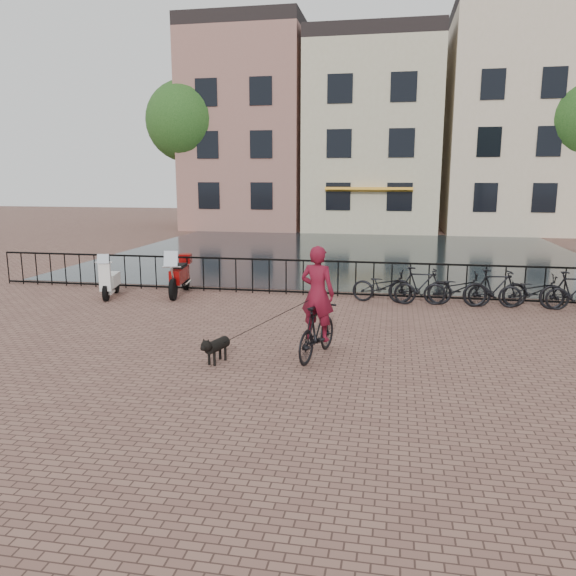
% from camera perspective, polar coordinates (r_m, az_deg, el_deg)
% --- Properties ---
extents(ground, '(100.00, 100.00, 0.00)m').
position_cam_1_polar(ground, '(8.58, -3.80, -11.80)').
color(ground, brown).
rests_on(ground, ground).
extents(canal_water, '(20.00, 20.00, 0.00)m').
position_cam_1_polar(canal_water, '(25.24, 6.04, 3.58)').
color(canal_water, black).
rests_on(canal_water, ground).
extents(railing, '(20.00, 0.05, 1.02)m').
position_cam_1_polar(railing, '(16.02, 3.32, 1.00)').
color(railing, black).
rests_on(railing, ground).
extents(canal_house_left, '(7.50, 9.00, 12.80)m').
position_cam_1_polar(canal_house_left, '(38.93, -3.62, 15.75)').
color(canal_house_left, '#976357').
rests_on(canal_house_left, ground).
extents(canal_house_mid, '(8.00, 9.50, 11.80)m').
position_cam_1_polar(canal_house_mid, '(37.74, 8.67, 15.03)').
color(canal_house_mid, '#BCAF8E').
rests_on(canal_house_mid, ground).
extents(canal_house_right, '(7.00, 9.00, 13.30)m').
position_cam_1_polar(canal_house_right, '(38.33, 21.20, 15.48)').
color(canal_house_right, beige).
rests_on(canal_house_right, ground).
extents(tree_far_left, '(5.04, 5.04, 9.27)m').
position_cam_1_polar(tree_far_left, '(37.15, -10.27, 16.32)').
color(tree_far_left, black).
rests_on(tree_far_left, ground).
extents(cyclist, '(0.93, 1.88, 2.48)m').
position_cam_1_polar(cyclist, '(10.44, 2.99, -2.12)').
color(cyclist, black).
rests_on(cyclist, ground).
extents(dog, '(0.47, 0.82, 0.53)m').
position_cam_1_polar(dog, '(10.40, -7.21, -6.13)').
color(dog, black).
rests_on(dog, ground).
extents(motorcycle, '(0.73, 2.02, 1.41)m').
position_cam_1_polar(motorcycle, '(16.37, -10.99, 1.75)').
color(motorcycle, maroon).
rests_on(motorcycle, ground).
extents(scooter, '(0.75, 1.50, 1.34)m').
position_cam_1_polar(scooter, '(16.55, -17.62, 1.40)').
color(scooter, white).
rests_on(scooter, ground).
extents(parked_bike_0, '(1.79, 0.85, 0.90)m').
position_cam_1_polar(parked_bike_0, '(15.31, 9.72, 0.18)').
color(parked_bike_0, black).
rests_on(parked_bike_0, ground).
extents(parked_bike_1, '(1.67, 0.51, 1.00)m').
position_cam_1_polar(parked_bike_1, '(15.32, 13.28, 0.23)').
color(parked_bike_1, black).
rests_on(parked_bike_1, ground).
extents(parked_bike_2, '(1.72, 0.61, 0.90)m').
position_cam_1_polar(parked_bike_2, '(15.40, 16.80, -0.08)').
color(parked_bike_2, black).
rests_on(parked_bike_2, ground).
extents(parked_bike_3, '(1.72, 0.73, 1.00)m').
position_cam_1_polar(parked_bike_3, '(15.53, 20.29, -0.03)').
color(parked_bike_3, black).
rests_on(parked_bike_3, ground).
extents(parked_bike_4, '(1.73, 0.65, 0.90)m').
position_cam_1_polar(parked_bike_4, '(15.73, 23.69, -0.33)').
color(parked_bike_4, black).
rests_on(parked_bike_4, ground).
extents(parked_bike_5, '(1.69, 0.55, 1.00)m').
position_cam_1_polar(parked_bike_5, '(15.96, 27.02, -0.28)').
color(parked_bike_5, black).
rests_on(parked_bike_5, ground).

